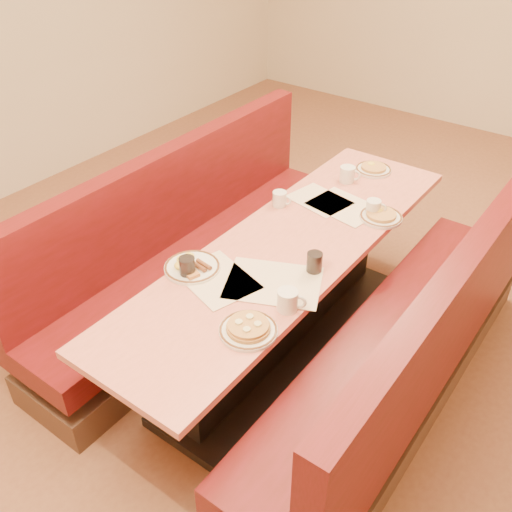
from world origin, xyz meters
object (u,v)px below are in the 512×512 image
Objects in this scene: pancake_plate at (248,329)px; coffee_mug_b at (280,199)px; coffee_mug_d at (348,174)px; coffee_mug_a at (288,300)px; booth_left at (192,256)px; coffee_mug_c at (374,207)px; booth_right at (407,355)px; soda_tumbler_mid at (314,263)px; diner_table at (288,299)px; soda_tumbler_near at (187,267)px; eggs_plate at (191,266)px.

pancake_plate is 2.19× the size of coffee_mug_b.
coffee_mug_a is at bearing -91.93° from coffee_mug_d.
booth_left is 19.07× the size of coffee_mug_a.
coffee_mug_c is (0.94, 0.54, 0.44)m from booth_left.
booth_right is 23.13× the size of soda_tumbler_mid.
diner_table is at bearing 180.00° from booth_right.
booth_left is 21.49× the size of coffee_mug_c.
coffee_mug_a is at bearing -107.07° from coffee_mug_c.
coffee_mug_d is at bearing 60.16° from coffee_mug_b.
coffee_mug_a reaches higher than diner_table.
soda_tumbler_near is (0.48, -0.53, 0.44)m from booth_left.
pancake_plate is 2.38× the size of soda_tumbler_mid.
coffee_mug_c is at bearing 90.84° from pancake_plate.
coffee_mug_a is 1.00× the size of coffee_mug_d.
soda_tumbler_near is at bearing 163.55° from pancake_plate.
soda_tumbler_mid reaches higher than coffee_mug_b.
pancake_plate is 0.92× the size of eggs_plate.
booth_left is at bearing -157.00° from coffee_mug_b.
booth_left is 21.26× the size of coffee_mug_b.
booth_left is 19.07× the size of coffee_mug_d.
coffee_mug_c is 1.08× the size of soda_tumbler_mid.
coffee_mug_c is (-0.07, 0.99, -0.01)m from coffee_mug_a.
diner_table is 23.13× the size of soda_tumbler_mid.
soda_tumbler_mid reaches higher than coffee_mug_d.
soda_tumbler_near is at bearing -139.74° from soda_tumbler_mid.
coffee_mug_a is at bearing -135.26° from booth_right.
coffee_mug_d reaches higher than coffee_mug_b.
coffee_mug_d is 1.21× the size of soda_tumbler_mid.
booth_right is at bearing 53.30° from pancake_plate.
pancake_plate is 1.22m from coffee_mug_c.
eggs_plate is at bearing -100.82° from coffee_mug_b.
booth_right is at bearing -27.56° from coffee_mug_b.
coffee_mug_d is at bearing 118.82° from coffee_mug_c.
booth_right is (1.46, 0.00, 0.00)m from booth_left.
coffee_mug_b is 0.53m from coffee_mug_d.
soda_tumbler_mid is at bearing -165.79° from booth_right.
coffee_mug_b is at bearing 132.23° from diner_table.
booth_right is 0.68m from soda_tumbler_mid.
diner_table is 19.07× the size of coffee_mug_a.
coffee_mug_d is at bearing 83.16° from coffee_mug_a.
soda_tumbler_mid reaches higher than coffee_mug_a.
booth_left reaches higher than pancake_plate.
eggs_plate is at bearing 159.23° from coffee_mug_a.
diner_table is 0.81m from pancake_plate.
coffee_mug_d is at bearing 82.27° from eggs_plate.
soda_tumbler_near is (0.03, -0.84, 0.01)m from coffee_mug_b.
coffee_mug_c is (0.49, 0.24, 0.00)m from coffee_mug_b.
booth_left is 1.24m from pancake_plate.
coffee_mug_d is (-0.33, 1.48, 0.03)m from pancake_plate.
coffee_mug_b is at bearing 33.76° from booth_left.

